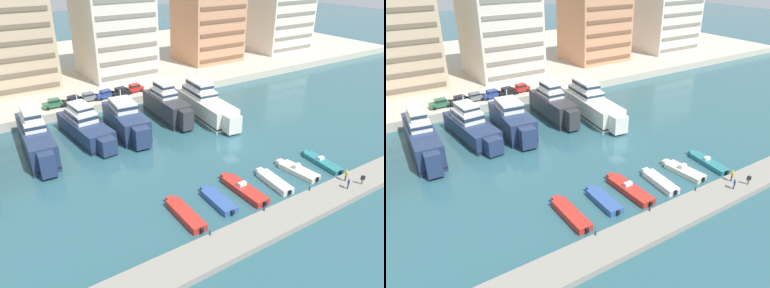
# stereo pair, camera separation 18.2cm
# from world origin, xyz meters

# --- Properties ---
(ground_plane) EXTENTS (400.00, 400.00, 0.00)m
(ground_plane) POSITION_xyz_m (0.00, 0.00, 0.00)
(ground_plane) COLOR #2D5B66
(quay_promenade) EXTENTS (180.00, 70.00, 1.80)m
(quay_promenade) POSITION_xyz_m (0.00, 62.08, 0.90)
(quay_promenade) COLOR beige
(quay_promenade) RESTS_ON ground
(pier_dock) EXTENTS (120.00, 4.58, 0.79)m
(pier_dock) POSITION_xyz_m (0.00, -19.23, 0.40)
(pier_dock) COLOR gray
(pier_dock) RESTS_ON ground
(yacht_navy_left) EXTENTS (5.20, 19.93, 8.94)m
(yacht_navy_left) POSITION_xyz_m (-27.81, 15.79, 2.67)
(yacht_navy_left) COLOR navy
(yacht_navy_left) RESTS_ON ground
(yacht_navy_mid_left) EXTENTS (5.98, 17.81, 7.87)m
(yacht_navy_mid_left) POSITION_xyz_m (-19.41, 16.57, 2.20)
(yacht_navy_mid_left) COLOR navy
(yacht_navy_mid_left) RESTS_ON ground
(yacht_navy_center_left) EXTENTS (5.99, 16.74, 7.53)m
(yacht_navy_center_left) POSITION_xyz_m (-12.43, 14.86, 2.38)
(yacht_navy_center_left) COLOR navy
(yacht_navy_center_left) RESTS_ON ground
(yacht_charcoal_center) EXTENTS (4.60, 16.00, 8.81)m
(yacht_charcoal_center) POSITION_xyz_m (-2.86, 16.74, 2.66)
(yacht_charcoal_center) COLOR #333338
(yacht_charcoal_center) RESTS_ON ground
(yacht_ivory_center_right) EXTENTS (6.84, 22.63, 8.43)m
(yacht_ivory_center_right) POSITION_xyz_m (4.20, 14.48, 2.44)
(yacht_ivory_center_right) COLOR silver
(yacht_ivory_center_right) RESTS_ON ground
(motorboat_red_far_left) EXTENTS (2.07, 7.96, 0.89)m
(motorboat_red_far_left) POSITION_xyz_m (-16.98, -12.04, 0.45)
(motorboat_red_far_left) COLOR red
(motorboat_red_far_left) RESTS_ON ground
(motorboat_blue_left) EXTENTS (2.31, 6.92, 0.86)m
(motorboat_blue_left) POSITION_xyz_m (-11.80, -11.87, 0.41)
(motorboat_blue_left) COLOR #33569E
(motorboat_blue_left) RESTS_ON ground
(motorboat_red_mid_left) EXTENTS (2.12, 8.80, 1.37)m
(motorboat_red_mid_left) POSITION_xyz_m (-7.38, -11.77, 0.45)
(motorboat_red_mid_left) COLOR red
(motorboat_red_mid_left) RESTS_ON ground
(motorboat_white_center_left) EXTENTS (2.44, 7.16, 0.89)m
(motorboat_white_center_left) POSITION_xyz_m (-2.50, -12.56, 0.44)
(motorboat_white_center_left) COLOR white
(motorboat_white_center_left) RESTS_ON ground
(motorboat_cream_center) EXTENTS (2.70, 7.35, 1.33)m
(motorboat_cream_center) POSITION_xyz_m (2.65, -12.22, 0.40)
(motorboat_cream_center) COLOR beige
(motorboat_cream_center) RESTS_ON ground
(motorboat_teal_center_right) EXTENTS (2.47, 7.90, 1.11)m
(motorboat_teal_center_right) POSITION_xyz_m (7.77, -12.51, 0.37)
(motorboat_teal_center_right) COLOR teal
(motorboat_teal_center_right) RESTS_ON ground
(car_green_far_left) EXTENTS (4.10, 1.92, 1.80)m
(car_green_far_left) POSITION_xyz_m (-21.13, 30.13, 2.77)
(car_green_far_left) COLOR #2D6642
(car_green_far_left) RESTS_ON quay_promenade
(car_black_left) EXTENTS (4.20, 2.13, 1.80)m
(car_black_left) POSITION_xyz_m (-17.37, 29.75, 2.77)
(car_black_left) COLOR black
(car_black_left) RESTS_ON quay_promenade
(car_grey_mid_left) EXTENTS (4.18, 2.08, 1.80)m
(car_grey_mid_left) POSITION_xyz_m (-14.16, 30.12, 2.77)
(car_grey_mid_left) COLOR slate
(car_grey_mid_left) RESTS_ON quay_promenade
(car_blue_center_left) EXTENTS (4.23, 2.19, 1.80)m
(car_blue_center_left) POSITION_xyz_m (-10.47, 29.83, 2.77)
(car_blue_center_left) COLOR #28428E
(car_blue_center_left) RESTS_ON quay_promenade
(car_black_center) EXTENTS (4.24, 2.23, 1.80)m
(car_black_center) POSITION_xyz_m (-7.10, 29.66, 2.77)
(car_black_center) COLOR black
(car_black_center) RESTS_ON quay_promenade
(car_red_center_right) EXTENTS (4.23, 2.21, 1.80)m
(car_red_center_right) POSITION_xyz_m (-3.53, 30.23, 2.77)
(car_red_center_right) COLOR red
(car_red_center_right) RESTS_ON quay_promenade
(apartment_block_left) EXTENTS (19.17, 16.89, 28.18)m
(apartment_block_left) POSITION_xyz_m (-25.54, 48.89, 14.93)
(apartment_block_left) COLOR #C6AD89
(apartment_block_left) RESTS_ON quay_promenade
(apartment_block_mid_left) EXTENTS (16.36, 17.99, 29.29)m
(apartment_block_mid_left) POSITION_xyz_m (-0.65, 46.77, 15.49)
(apartment_block_mid_left) COLOR silver
(apartment_block_mid_left) RESTS_ON quay_promenade
(apartment_block_center_left) EXTENTS (16.65, 14.83, 22.66)m
(apartment_block_center_left) POSITION_xyz_m (27.51, 45.92, 12.18)
(apartment_block_center_left) COLOR tan
(apartment_block_center_left) RESTS_ON quay_promenade
(apartment_block_center) EXTENTS (17.88, 15.44, 22.66)m
(apartment_block_center) POSITION_xyz_m (54.14, 44.89, 12.18)
(apartment_block_center) COLOR silver
(apartment_block_center) RESTS_ON quay_promenade
(pedestrian_near_edge) EXTENTS (0.45, 0.44, 1.54)m
(pedestrian_near_edge) POSITION_xyz_m (4.06, -19.69, 1.70)
(pedestrian_near_edge) COLOR #282D3D
(pedestrian_near_edge) RESTS_ON pier_dock
(pedestrian_mid_deck) EXTENTS (0.47, 0.43, 1.54)m
(pedestrian_mid_deck) POSITION_xyz_m (6.60, -20.08, 1.71)
(pedestrian_mid_deck) COLOR #7A6B56
(pedestrian_mid_deck) RESTS_ON pier_dock
(pedestrian_far_side) EXTENTS (0.46, 0.60, 1.77)m
(pedestrian_far_side) POSITION_xyz_m (5.48, -18.26, 1.84)
(pedestrian_far_side) COLOR #4C515B
(pedestrian_far_side) RESTS_ON pier_dock
(bollard_west) EXTENTS (0.20, 0.20, 0.61)m
(bollard_west) POSITION_xyz_m (-16.90, -17.19, 1.12)
(bollard_west) COLOR #2D2D33
(bollard_west) RESTS_ON pier_dock
(bollard_west_mid) EXTENTS (0.20, 0.20, 0.61)m
(bollard_west_mid) POSITION_xyz_m (-8.73, -17.19, 1.12)
(bollard_west_mid) COLOR #2D2D33
(bollard_west_mid) RESTS_ON pier_dock
(bollard_east_mid) EXTENTS (0.20, 0.20, 0.61)m
(bollard_east_mid) POSITION_xyz_m (-0.57, -17.19, 1.12)
(bollard_east_mid) COLOR #2D2D33
(bollard_east_mid) RESTS_ON pier_dock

